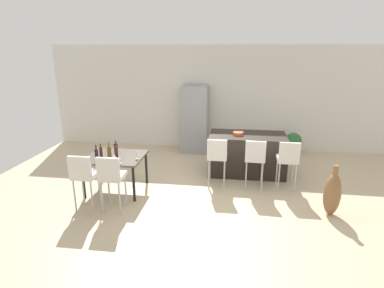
% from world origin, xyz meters
% --- Properties ---
extents(ground_plane, '(10.00, 10.00, 0.00)m').
position_xyz_m(ground_plane, '(0.00, 0.00, 0.00)').
color(ground_plane, '#C6B28E').
extents(back_wall, '(10.00, 0.12, 2.90)m').
position_xyz_m(back_wall, '(0.00, 2.92, 1.45)').
color(back_wall, silver).
rests_on(back_wall, ground_plane).
extents(kitchen_island, '(1.72, 0.95, 0.92)m').
position_xyz_m(kitchen_island, '(0.63, 1.02, 0.46)').
color(kitchen_island, black).
rests_on(kitchen_island, ground_plane).
extents(bar_chair_left, '(0.40, 0.40, 1.05)m').
position_xyz_m(bar_chair_left, '(-0.01, 0.16, 0.70)').
color(bar_chair_left, silver).
rests_on(bar_chair_left, ground_plane).
extents(bar_chair_middle, '(0.42, 0.42, 1.05)m').
position_xyz_m(bar_chair_middle, '(0.76, 0.16, 0.70)').
color(bar_chair_middle, silver).
rests_on(bar_chair_middle, ground_plane).
extents(bar_chair_right, '(0.40, 0.40, 1.05)m').
position_xyz_m(bar_chair_right, '(1.41, 0.16, 0.70)').
color(bar_chair_right, silver).
rests_on(bar_chair_right, ground_plane).
extents(dining_table, '(1.12, 0.97, 0.74)m').
position_xyz_m(dining_table, '(-2.01, -0.32, 0.67)').
color(dining_table, '#4C4238').
rests_on(dining_table, ground_plane).
extents(dining_chair_near, '(0.40, 0.40, 1.05)m').
position_xyz_m(dining_chair_near, '(-2.27, -1.17, 0.70)').
color(dining_chair_near, silver).
rests_on(dining_chair_near, ground_plane).
extents(dining_chair_far, '(0.40, 0.40, 1.05)m').
position_xyz_m(dining_chair_far, '(-1.76, -1.17, 0.70)').
color(dining_chair_far, silver).
rests_on(dining_chair_far, ground_plane).
extents(wine_bottle_inner, '(0.06, 0.06, 0.33)m').
position_xyz_m(wine_bottle_inner, '(-1.93, -0.44, 0.87)').
color(wine_bottle_inner, '#471E19').
rests_on(wine_bottle_inner, dining_table).
extents(wine_bottle_end, '(0.06, 0.06, 0.28)m').
position_xyz_m(wine_bottle_end, '(-2.26, -0.43, 0.85)').
color(wine_bottle_end, '#471E19').
rests_on(wine_bottle_end, dining_table).
extents(wine_bottle_far, '(0.08, 0.08, 0.31)m').
position_xyz_m(wine_bottle_far, '(-2.09, -0.40, 0.85)').
color(wine_bottle_far, brown).
rests_on(wine_bottle_far, dining_table).
extents(wine_bottle_middle, '(0.07, 0.07, 0.28)m').
position_xyz_m(wine_bottle_middle, '(-2.03, -0.20, 0.85)').
color(wine_bottle_middle, black).
rests_on(wine_bottle_middle, dining_table).
extents(wine_bottle_right, '(0.06, 0.06, 0.34)m').
position_xyz_m(wine_bottle_right, '(-2.22, -0.69, 0.87)').
color(wine_bottle_right, black).
rests_on(wine_bottle_right, dining_table).
extents(wine_glass_left, '(0.07, 0.07, 0.17)m').
position_xyz_m(wine_glass_left, '(-1.91, -0.62, 0.86)').
color(wine_glass_left, silver).
rests_on(wine_glass_left, dining_table).
extents(wine_glass_near, '(0.07, 0.07, 0.17)m').
position_xyz_m(wine_glass_near, '(-1.53, -0.41, 0.86)').
color(wine_glass_near, silver).
rests_on(wine_glass_near, dining_table).
extents(wine_glass_corner, '(0.07, 0.07, 0.17)m').
position_xyz_m(wine_glass_corner, '(-1.77, -0.71, 0.86)').
color(wine_glass_corner, silver).
rests_on(wine_glass_corner, dining_table).
extents(refrigerator, '(0.72, 0.68, 1.84)m').
position_xyz_m(refrigerator, '(-0.78, 2.48, 0.92)').
color(refrigerator, '#939699').
rests_on(refrigerator, ground_plane).
extents(fruit_bowl, '(0.24, 0.24, 0.07)m').
position_xyz_m(fruit_bowl, '(0.41, 0.95, 0.96)').
color(fruit_bowl, '#C6512D').
rests_on(fruit_bowl, kitchen_island).
extents(floor_vase, '(0.29, 0.29, 0.91)m').
position_xyz_m(floor_vase, '(2.04, -0.75, 0.39)').
color(floor_vase, brown).
rests_on(floor_vase, ground_plane).
extents(potted_plant, '(0.43, 0.43, 0.62)m').
position_xyz_m(potted_plant, '(1.92, 2.47, 0.37)').
color(potted_plant, beige).
rests_on(potted_plant, ground_plane).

